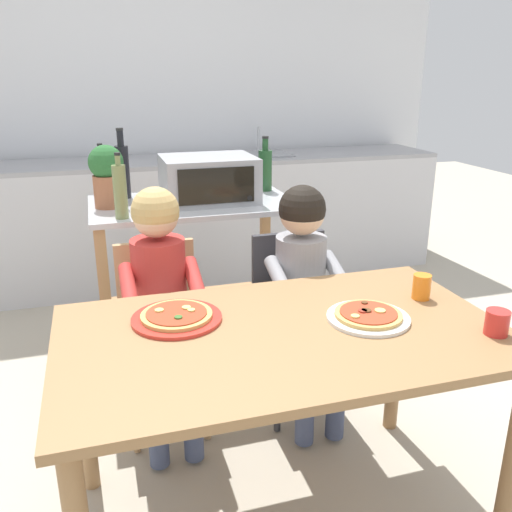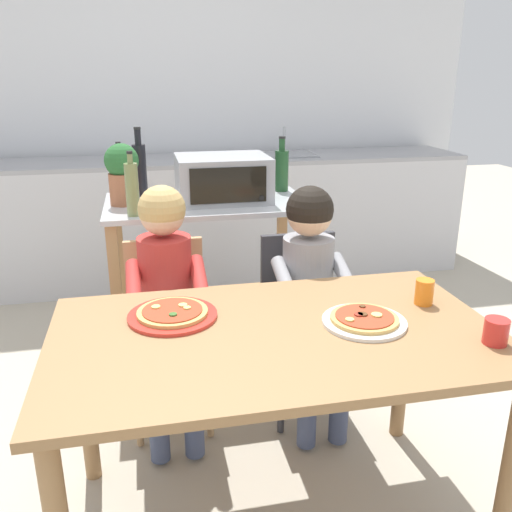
# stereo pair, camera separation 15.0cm
# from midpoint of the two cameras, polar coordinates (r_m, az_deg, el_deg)

# --- Properties ---
(ground_plane) EXTENTS (11.36, 11.36, 0.00)m
(ground_plane) POSITION_cam_midpoint_polar(r_m,az_deg,el_deg) (3.05, -6.05, -11.05)
(ground_plane) COLOR #B7AD99
(back_wall_tiled) EXTENTS (4.53, 0.12, 2.70)m
(back_wall_tiled) POSITION_cam_midpoint_polar(r_m,az_deg,el_deg) (4.40, -11.23, 16.35)
(back_wall_tiled) COLOR silver
(back_wall_tiled) RESTS_ON ground
(kitchen_counter) EXTENTS (4.07, 0.60, 1.12)m
(kitchen_counter) POSITION_cam_midpoint_polar(r_m,az_deg,el_deg) (4.12, -9.84, 3.72)
(kitchen_counter) COLOR silver
(kitchen_counter) RESTS_ON ground
(kitchen_island_cart) EXTENTS (1.00, 0.60, 0.90)m
(kitchen_island_cart) POSITION_cam_midpoint_polar(r_m,az_deg,el_deg) (2.81, -7.95, -0.30)
(kitchen_island_cart) COLOR #B7BABF
(kitchen_island_cart) RESTS_ON ground
(toaster_oven) EXTENTS (0.45, 0.37, 0.22)m
(toaster_oven) POSITION_cam_midpoint_polar(r_m,az_deg,el_deg) (2.72, -6.62, 8.06)
(toaster_oven) COLOR #999BA0
(toaster_oven) RESTS_ON kitchen_island_cart
(bottle_brown_beer) EXTENTS (0.06, 0.06, 0.28)m
(bottle_brown_beer) POSITION_cam_midpoint_polar(r_m,az_deg,el_deg) (2.91, -17.31, 7.92)
(bottle_brown_beer) COLOR #ADB7B2
(bottle_brown_beer) RESTS_ON kitchen_island_cart
(bottle_clear_vinegar) EXTENTS (0.06, 0.06, 0.29)m
(bottle_clear_vinegar) POSITION_cam_midpoint_polar(r_m,az_deg,el_deg) (2.46, -15.85, 6.60)
(bottle_clear_vinegar) COLOR olive
(bottle_clear_vinegar) RESTS_ON kitchen_island_cart
(bottle_tall_green_wine) EXTENTS (0.07, 0.07, 0.35)m
(bottle_tall_green_wine) POSITION_cam_midpoint_polar(r_m,az_deg,el_deg) (2.87, -15.36, 8.76)
(bottle_tall_green_wine) COLOR black
(bottle_tall_green_wine) RESTS_ON kitchen_island_cart
(bottle_slim_sauce) EXTENTS (0.07, 0.07, 0.29)m
(bottle_slim_sauce) POSITION_cam_midpoint_polar(r_m,az_deg,el_deg) (2.95, -0.51, 9.15)
(bottle_slim_sauce) COLOR #1E4723
(bottle_slim_sauce) RESTS_ON kitchen_island_cart
(potted_herb_plant) EXTENTS (0.16, 0.16, 0.29)m
(potted_herb_plant) POSITION_cam_midpoint_polar(r_m,az_deg,el_deg) (2.68, -17.02, 8.26)
(potted_herb_plant) COLOR #9E5B3D
(potted_herb_plant) RESTS_ON kitchen_island_cart
(dining_table) EXTENTS (1.41, 0.82, 0.74)m
(dining_table) POSITION_cam_midpoint_polar(r_m,az_deg,el_deg) (1.77, 0.36, -10.72)
(dining_table) COLOR olive
(dining_table) RESTS_ON ground
(dining_chair_left) EXTENTS (0.36, 0.36, 0.81)m
(dining_chair_left) POSITION_cam_midpoint_polar(r_m,az_deg,el_deg) (2.41, -11.79, -6.95)
(dining_chair_left) COLOR tan
(dining_chair_left) RESTS_ON ground
(dining_chair_right) EXTENTS (0.36, 0.36, 0.81)m
(dining_chair_right) POSITION_cam_midpoint_polar(r_m,az_deg,el_deg) (2.49, 2.33, -5.69)
(dining_chair_right) COLOR #333338
(dining_chair_right) RESTS_ON ground
(child_in_red_shirt) EXTENTS (0.32, 0.42, 1.07)m
(child_in_red_shirt) POSITION_cam_midpoint_polar(r_m,az_deg,el_deg) (2.22, -11.86, -3.39)
(child_in_red_shirt) COLOR #424C6B
(child_in_red_shirt) RESTS_ON ground
(child_in_grey_shirt) EXTENTS (0.32, 0.42, 1.05)m
(child_in_grey_shirt) POSITION_cam_midpoint_polar(r_m,az_deg,el_deg) (2.31, 3.34, -2.19)
(child_in_grey_shirt) COLOR #424C6B
(child_in_grey_shirt) RESTS_ON ground
(pizza_plate_red_rimmed) EXTENTS (0.30, 0.30, 0.03)m
(pizza_plate_red_rimmed) POSITION_cam_midpoint_polar(r_m,az_deg,el_deg) (1.82, -10.73, -6.35)
(pizza_plate_red_rimmed) COLOR red
(pizza_plate_red_rimmed) RESTS_ON dining_table
(pizza_plate_white) EXTENTS (0.27, 0.27, 0.03)m
(pizza_plate_white) POSITION_cam_midpoint_polar(r_m,az_deg,el_deg) (1.81, 9.41, -6.31)
(pizza_plate_white) COLOR white
(pizza_plate_white) RESTS_ON dining_table
(drinking_cup_red) EXTENTS (0.07, 0.07, 0.08)m
(drinking_cup_red) POSITION_cam_midpoint_polar(r_m,az_deg,el_deg) (1.81, 21.90, -6.57)
(drinking_cup_red) COLOR red
(drinking_cup_red) RESTS_ON dining_table
(drinking_cup_orange) EXTENTS (0.06, 0.06, 0.09)m
(drinking_cup_orange) POSITION_cam_midpoint_polar(r_m,az_deg,el_deg) (2.00, 15.01, -3.17)
(drinking_cup_orange) COLOR orange
(drinking_cup_orange) RESTS_ON dining_table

